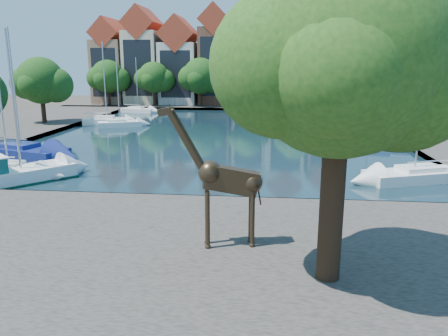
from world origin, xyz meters
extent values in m
plane|color=#38332B|center=(0.00, 0.00, 0.00)|extent=(160.00, 160.00, 0.00)
cube|color=black|center=(0.00, 24.00, 0.04)|extent=(38.00, 50.00, 0.08)
cube|color=#4B4641|center=(0.00, -7.00, 0.25)|extent=(50.00, 14.00, 0.50)
cube|color=#4B4641|center=(0.00, 56.00, 0.25)|extent=(60.00, 16.00, 0.50)
cube|color=#4B4641|center=(-25.00, 24.00, 0.25)|extent=(14.00, 52.00, 0.50)
cylinder|color=#332114|center=(7.50, -9.00, 3.25)|extent=(0.80, 0.80, 5.50)
sphere|color=#1B4413|center=(7.50, -9.00, 7.92)|extent=(6.40, 6.40, 6.40)
sphere|color=#1B4413|center=(9.42, -8.70, 7.28)|extent=(4.80, 4.80, 4.80)
sphere|color=#1B4413|center=(5.74, -9.40, 7.60)|extent=(4.48, 4.48, 4.48)
cube|color=#926A4F|center=(-23.00, 56.00, 6.00)|extent=(5.39, 9.00, 11.00)
cube|color=maroon|center=(-23.00, 56.00, 12.71)|extent=(5.44, 9.18, 5.44)
cube|color=black|center=(-23.00, 51.52, 6.00)|extent=(4.40, 0.05, 8.25)
cube|color=beige|center=(-17.00, 56.00, 6.75)|extent=(5.88, 9.00, 12.50)
cube|color=maroon|center=(-17.00, 56.00, 14.32)|extent=(5.94, 9.18, 5.94)
cube|color=black|center=(-17.00, 51.52, 6.75)|extent=(4.80, 0.05, 9.38)
cube|color=silver|center=(-10.50, 56.00, 5.75)|extent=(6.37, 9.00, 10.50)
cube|color=maroon|center=(-10.50, 56.00, 12.43)|extent=(6.43, 9.18, 6.43)
cube|color=black|center=(-10.50, 51.52, 5.75)|extent=(5.20, 0.05, 7.88)
cube|color=brown|center=(-4.00, 56.00, 7.00)|extent=(5.39, 9.00, 13.00)
cube|color=maroon|center=(-4.00, 56.00, 14.71)|extent=(5.44, 9.18, 5.44)
cube|color=black|center=(-4.00, 51.52, 7.00)|extent=(4.40, 0.05, 9.75)
cube|color=tan|center=(2.00, 56.00, 6.25)|extent=(5.88, 9.00, 11.50)
cube|color=maroon|center=(2.00, 56.00, 13.32)|extent=(5.94, 9.18, 5.94)
cube|color=black|center=(2.00, 51.52, 6.25)|extent=(4.80, 0.05, 8.62)
cube|color=beige|center=(8.50, 56.00, 6.50)|extent=(6.37, 9.00, 12.00)
cube|color=maroon|center=(8.50, 56.00, 13.93)|extent=(6.43, 9.18, 6.43)
cube|color=black|center=(8.50, 51.52, 6.50)|extent=(5.20, 0.05, 9.00)
cube|color=brown|center=(15.00, 56.00, 5.75)|extent=(5.39, 9.00, 10.50)
cube|color=maroon|center=(15.00, 56.00, 12.21)|extent=(5.44, 9.18, 5.44)
cube|color=black|center=(15.00, 51.52, 5.75)|extent=(4.40, 0.05, 7.88)
cylinder|color=#332114|center=(-22.00, 50.50, 2.10)|extent=(0.50, 0.50, 3.20)
sphere|color=#14360F|center=(-22.00, 50.50, 5.38)|extent=(5.60, 5.60, 5.60)
sphere|color=#14360F|center=(-20.32, 50.80, 4.82)|extent=(4.20, 4.20, 4.20)
sphere|color=#14360F|center=(-23.54, 50.10, 5.10)|extent=(3.92, 3.92, 3.92)
cylinder|color=#332114|center=(-14.00, 50.50, 2.10)|extent=(0.50, 0.50, 3.20)
sphere|color=#14360F|center=(-14.00, 50.50, 5.26)|extent=(5.20, 5.20, 5.20)
sphere|color=#14360F|center=(-12.44, 50.80, 4.74)|extent=(3.90, 3.90, 3.90)
sphere|color=#14360F|center=(-15.43, 50.10, 5.00)|extent=(3.64, 3.64, 3.64)
cylinder|color=#332114|center=(-6.00, 50.50, 2.10)|extent=(0.50, 0.50, 3.20)
sphere|color=#14360F|center=(-6.00, 50.50, 5.50)|extent=(6.00, 6.00, 6.00)
sphere|color=#14360F|center=(-4.20, 50.80, 4.90)|extent=(4.50, 4.50, 4.50)
sphere|color=#14360F|center=(-7.65, 50.10, 5.20)|extent=(4.20, 4.20, 4.20)
cylinder|color=#332114|center=(2.00, 50.50, 2.10)|extent=(0.50, 0.50, 3.20)
sphere|color=#14360F|center=(2.00, 50.50, 5.32)|extent=(5.40, 5.40, 5.40)
sphere|color=#14360F|center=(3.62, 50.80, 4.78)|extent=(4.05, 4.05, 4.05)
sphere|color=#14360F|center=(0.51, 50.10, 5.05)|extent=(3.78, 3.78, 3.78)
cylinder|color=#332114|center=(10.00, 50.50, 2.10)|extent=(0.50, 0.50, 3.20)
sphere|color=#14360F|center=(10.00, 50.50, 5.44)|extent=(5.80, 5.80, 5.80)
sphere|color=#14360F|center=(11.74, 50.80, 4.86)|extent=(4.35, 4.35, 4.35)
sphere|color=#14360F|center=(8.40, 50.10, 5.15)|extent=(4.06, 4.06, 4.06)
cylinder|color=#332114|center=(18.00, 50.50, 2.10)|extent=(0.50, 0.50, 3.20)
sphere|color=#14360F|center=(18.00, 50.50, 5.26)|extent=(5.20, 5.20, 5.20)
sphere|color=#14360F|center=(19.56, 50.80, 4.74)|extent=(3.90, 3.90, 3.90)
sphere|color=#14360F|center=(16.57, 50.10, 5.00)|extent=(3.64, 3.64, 3.64)
cylinder|color=#332114|center=(-22.00, 28.00, 2.20)|extent=(0.54, 0.54, 3.40)
sphere|color=#14360F|center=(-22.00, 28.00, 5.58)|extent=(5.60, 5.60, 5.60)
sphere|color=#14360F|center=(-20.32, 28.30, 5.02)|extent=(4.20, 4.20, 4.20)
sphere|color=#14360F|center=(-23.54, 27.60, 5.30)|extent=(3.92, 3.92, 3.92)
cylinder|color=#312518|center=(3.09, -7.02, 1.66)|extent=(0.18, 0.18, 2.32)
cylinder|color=#312518|center=(3.00, -6.54, 1.66)|extent=(0.18, 0.18, 2.32)
cylinder|color=#312518|center=(4.83, -6.69, 1.66)|extent=(0.18, 0.18, 2.32)
cylinder|color=#312518|center=(4.74, -6.21, 1.66)|extent=(0.18, 0.18, 2.32)
cube|color=#312518|center=(3.97, -6.60, 3.21)|extent=(2.32, 1.02, 1.36)
cylinder|color=#312518|center=(2.35, -6.91, 4.72)|extent=(1.52, 0.60, 2.40)
cube|color=#312518|center=(1.57, -7.06, 5.90)|extent=(0.67, 0.32, 0.37)
cube|color=white|center=(-11.23, 2.35, 0.65)|extent=(7.47, 8.04, 1.14)
cylinder|color=#B2B2B7|center=(-10.58, 3.10, 5.32)|extent=(0.14, 0.14, 8.74)
cube|color=silver|center=(-12.00, 4.00, 0.58)|extent=(5.81, 2.38, 0.99)
cube|color=silver|center=(-12.00, 4.00, 0.91)|extent=(2.58, 1.56, 0.55)
cylinder|color=#B2B2B7|center=(-12.00, 4.00, 5.52)|extent=(0.13, 0.13, 9.33)
cube|color=navy|center=(-15.00, 10.66, 0.58)|extent=(8.56, 4.97, 1.00)
cube|color=navy|center=(-15.00, 10.66, 0.91)|extent=(3.95, 2.89, 0.56)
cylinder|color=#B2B2B7|center=(-15.00, 10.66, 5.62)|extent=(0.13, 0.13, 9.52)
cube|color=white|center=(-12.57, 28.26, 0.49)|extent=(5.44, 3.60, 0.82)
cube|color=white|center=(-12.57, 28.26, 0.76)|extent=(2.56, 2.01, 0.45)
cylinder|color=#B2B2B7|center=(-12.57, 28.26, 5.19)|extent=(0.11, 0.11, 8.95)
cube|color=white|center=(-14.80, 29.94, 0.59)|extent=(5.99, 3.07, 1.02)
cube|color=white|center=(-14.80, 29.94, 0.93)|extent=(2.72, 1.86, 0.56)
cylinder|color=#B2B2B7|center=(-14.80, 29.94, 5.51)|extent=(0.14, 0.14, 9.29)
cube|color=white|center=(-15.00, 44.00, 0.48)|extent=(5.58, 2.94, 0.79)
cube|color=white|center=(-15.00, 44.00, 0.74)|extent=(2.55, 1.76, 0.44)
cylinder|color=#B2B2B7|center=(-15.00, 44.00, 4.57)|extent=(0.11, 0.11, 7.75)
cube|color=silver|center=(15.00, 5.90, 0.52)|extent=(6.87, 4.31, 0.89)
cube|color=silver|center=(15.00, 5.90, 0.82)|extent=(3.21, 2.45, 0.49)
cylinder|color=#B2B2B7|center=(15.00, 5.90, 6.04)|extent=(0.12, 0.12, 10.54)
cube|color=navy|center=(15.00, 19.76, 0.55)|extent=(7.59, 3.80, 0.94)
cube|color=navy|center=(15.00, 19.76, 0.86)|extent=(3.44, 2.32, 0.52)
cylinder|color=#B2B2B7|center=(15.00, 19.76, 6.16)|extent=(0.12, 0.12, 10.70)
cube|color=white|center=(12.00, 29.14, 0.60)|extent=(6.19, 3.82, 1.03)
cube|color=white|center=(12.00, 29.14, 0.94)|extent=(2.88, 2.18, 0.57)
cylinder|color=#B2B2B7|center=(12.00, 29.14, 5.45)|extent=(0.14, 0.14, 9.13)
cube|color=silver|center=(15.00, 40.16, 0.52)|extent=(5.99, 3.42, 0.88)
cube|color=silver|center=(15.00, 40.16, 0.82)|extent=(2.76, 2.00, 0.49)
cylinder|color=#B2B2B7|center=(15.00, 40.16, 4.89)|extent=(0.12, 0.12, 8.25)
camera|label=1|loc=(5.35, -22.96, 7.66)|focal=35.00mm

